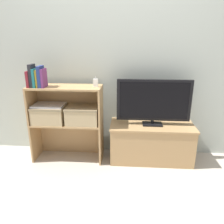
{
  "coord_description": "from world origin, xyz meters",
  "views": [
    {
      "loc": [
        0.17,
        -2.15,
        1.37
      ],
      "look_at": [
        0.0,
        0.16,
        0.6
      ],
      "focal_mm": 35.0,
      "sensor_mm": 36.0,
      "label": 1
    }
  ],
  "objects_px": {
    "book_maroon": "(29,79)",
    "baby_monitor": "(96,83)",
    "book_plum": "(44,78)",
    "book_navy": "(41,77)",
    "tv_stand": "(151,142)",
    "book_charcoal": "(32,76)",
    "book_teal": "(36,78)",
    "tv": "(154,101)",
    "storage_basket_right": "(83,114)",
    "laptop": "(49,105)",
    "book_mustard": "(38,79)",
    "storage_basket_left": "(50,113)"
  },
  "relations": [
    {
      "from": "book_charcoal",
      "to": "book_teal",
      "type": "xyz_separation_m",
      "value": [
        0.03,
        0.0,
        -0.02
      ]
    },
    {
      "from": "book_navy",
      "to": "storage_basket_right",
      "type": "height_order",
      "value": "book_navy"
    },
    {
      "from": "baby_monitor",
      "to": "book_navy",
      "type": "bearing_deg",
      "value": -173.98
    },
    {
      "from": "book_navy",
      "to": "storage_basket_right",
      "type": "relative_size",
      "value": 0.62
    },
    {
      "from": "book_maroon",
      "to": "baby_monitor",
      "type": "bearing_deg",
      "value": 4.94
    },
    {
      "from": "book_maroon",
      "to": "book_teal",
      "type": "height_order",
      "value": "book_teal"
    },
    {
      "from": "book_maroon",
      "to": "book_mustard",
      "type": "xyz_separation_m",
      "value": [
        0.09,
        0.0,
        0.01
      ]
    },
    {
      "from": "storage_basket_right",
      "to": "book_teal",
      "type": "bearing_deg",
      "value": -174.58
    },
    {
      "from": "storage_basket_right",
      "to": "laptop",
      "type": "height_order",
      "value": "laptop"
    },
    {
      "from": "book_maroon",
      "to": "book_charcoal",
      "type": "bearing_deg",
      "value": 0.0
    },
    {
      "from": "book_charcoal",
      "to": "laptop",
      "type": "xyz_separation_m",
      "value": [
        0.13,
        0.05,
        -0.34
      ]
    },
    {
      "from": "book_charcoal",
      "to": "book_mustard",
      "type": "height_order",
      "value": "book_charcoal"
    },
    {
      "from": "tv_stand",
      "to": "storage_basket_right",
      "type": "distance_m",
      "value": 0.86
    },
    {
      "from": "book_charcoal",
      "to": "book_navy",
      "type": "distance_m",
      "value": 0.09
    },
    {
      "from": "book_plum",
      "to": "storage_basket_left",
      "type": "height_order",
      "value": "book_plum"
    },
    {
      "from": "tv",
      "to": "book_plum",
      "type": "bearing_deg",
      "value": -175.38
    },
    {
      "from": "book_teal",
      "to": "baby_monitor",
      "type": "height_order",
      "value": "book_teal"
    },
    {
      "from": "book_mustard",
      "to": "tv_stand",
      "type": "bearing_deg",
      "value": 4.46
    },
    {
      "from": "tv_stand",
      "to": "book_navy",
      "type": "bearing_deg",
      "value": -175.42
    },
    {
      "from": "tv",
      "to": "book_mustard",
      "type": "distance_m",
      "value": 1.27
    },
    {
      "from": "book_teal",
      "to": "book_navy",
      "type": "bearing_deg",
      "value": 0.0
    },
    {
      "from": "tv",
      "to": "storage_basket_right",
      "type": "xyz_separation_m",
      "value": [
        -0.79,
        -0.05,
        -0.15
      ]
    },
    {
      "from": "storage_basket_right",
      "to": "book_charcoal",
      "type": "bearing_deg",
      "value": -174.93
    },
    {
      "from": "tv",
      "to": "book_navy",
      "type": "distance_m",
      "value": 1.24
    },
    {
      "from": "book_plum",
      "to": "baby_monitor",
      "type": "distance_m",
      "value": 0.55
    },
    {
      "from": "book_teal",
      "to": "laptop",
      "type": "bearing_deg",
      "value": 24.99
    },
    {
      "from": "book_maroon",
      "to": "laptop",
      "type": "distance_m",
      "value": 0.35
    },
    {
      "from": "tv",
      "to": "book_charcoal",
      "type": "xyz_separation_m",
      "value": [
        -1.3,
        -0.1,
        0.28
      ]
    },
    {
      "from": "book_navy",
      "to": "storage_basket_right",
      "type": "bearing_deg",
      "value": 6.16
    },
    {
      "from": "baby_monitor",
      "to": "storage_basket_left",
      "type": "bearing_deg",
      "value": -178.39
    },
    {
      "from": "book_maroon",
      "to": "book_navy",
      "type": "xyz_separation_m",
      "value": [
        0.13,
        0.0,
        0.03
      ]
    },
    {
      "from": "book_maroon",
      "to": "book_navy",
      "type": "relative_size",
      "value": 0.76
    },
    {
      "from": "tv_stand",
      "to": "book_plum",
      "type": "xyz_separation_m",
      "value": [
        -1.18,
        -0.1,
        0.76
      ]
    },
    {
      "from": "baby_monitor",
      "to": "book_maroon",
      "type": "bearing_deg",
      "value": -175.06
    },
    {
      "from": "tv_stand",
      "to": "book_maroon",
      "type": "distance_m",
      "value": 1.53
    },
    {
      "from": "book_teal",
      "to": "book_mustard",
      "type": "relative_size",
      "value": 1.07
    },
    {
      "from": "book_navy",
      "to": "tv",
      "type": "bearing_deg",
      "value": 4.5
    },
    {
      "from": "book_charcoal",
      "to": "laptop",
      "type": "bearing_deg",
      "value": 19.08
    },
    {
      "from": "book_charcoal",
      "to": "storage_basket_left",
      "type": "bearing_deg",
      "value": 19.08
    },
    {
      "from": "book_navy",
      "to": "book_charcoal",
      "type": "bearing_deg",
      "value": 180.0
    },
    {
      "from": "book_plum",
      "to": "baby_monitor",
      "type": "relative_size",
      "value": 1.71
    },
    {
      "from": "book_maroon",
      "to": "tv_stand",
      "type": "bearing_deg",
      "value": 4.14
    },
    {
      "from": "book_teal",
      "to": "book_mustard",
      "type": "height_order",
      "value": "book_teal"
    },
    {
      "from": "storage_basket_right",
      "to": "book_maroon",
      "type": "bearing_deg",
      "value": -175.25
    },
    {
      "from": "storage_basket_left",
      "to": "storage_basket_right",
      "type": "distance_m",
      "value": 0.38
    },
    {
      "from": "book_mustard",
      "to": "storage_basket_right",
      "type": "xyz_separation_m",
      "value": [
        0.46,
        0.05,
        -0.4
      ]
    },
    {
      "from": "book_mustard",
      "to": "baby_monitor",
      "type": "xyz_separation_m",
      "value": [
        0.61,
        0.06,
        -0.05
      ]
    },
    {
      "from": "book_maroon",
      "to": "book_navy",
      "type": "height_order",
      "value": "book_navy"
    },
    {
      "from": "book_maroon",
      "to": "book_mustard",
      "type": "relative_size",
      "value": 0.94
    },
    {
      "from": "tv_stand",
      "to": "book_maroon",
      "type": "relative_size",
      "value": 5.52
    }
  ]
}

